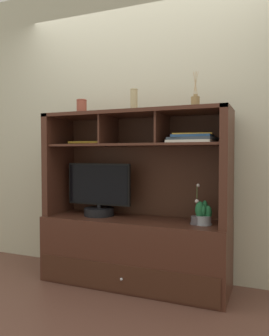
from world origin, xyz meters
The scene contains 11 objects.
floor_plane centered at (0.00, 0.00, -0.01)m, with size 6.00×6.00×0.02m, color brown.
back_wall centered at (0.00, 0.29, 1.40)m, with size 6.00×0.02×2.80m, color beige.
media_console centered at (0.00, 0.01, 0.45)m, with size 1.60×0.54×1.48m.
tv_monitor centered at (-0.35, 0.00, 0.75)m, with size 0.61×0.27×0.47m.
potted_orchid centered at (0.55, -0.04, 0.61)m, with size 0.11×0.11×0.32m.
potted_fern centered at (0.60, -0.04, 0.65)m, with size 0.14×0.14×0.19m.
magazine_stack_left centered at (-0.48, 0.05, 1.22)m, with size 0.32×0.24×0.03m.
magazine_stack_centre centered at (0.51, -0.05, 1.24)m, with size 0.37×0.30×0.07m.
diffuser_bottle centered at (0.52, 0.00, 1.53)m, with size 0.07×0.07×0.29m.
ceramic_vase centered at (0.00, -0.01, 1.57)m, with size 0.06×0.06×0.19m.
accent_vase centered at (-0.52, 0.00, 1.55)m, with size 0.09×0.09×0.14m.
Camera 1 is at (1.08, -2.64, 1.11)m, focal length 35.68 mm.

